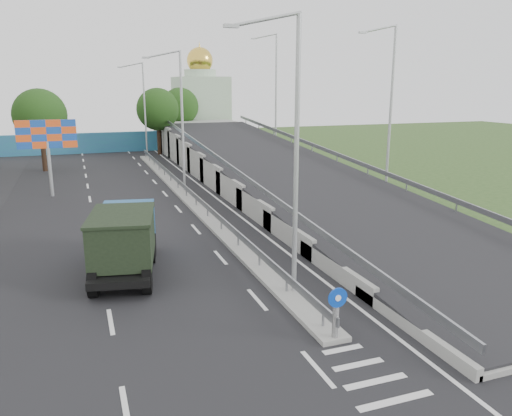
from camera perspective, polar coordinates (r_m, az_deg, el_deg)
name	(u,v)px	position (r m, az deg, el deg)	size (l,w,h in m)	color
ground	(373,381)	(14.75, 13.28, -18.64)	(160.00, 160.00, 0.00)	#2D4C1E
road_surface	(153,216)	(31.54, -11.74, -0.85)	(26.00, 90.00, 0.04)	black
median	(187,197)	(35.85, -7.95, 1.24)	(1.00, 44.00, 0.20)	gray
overpass_ramp	(284,168)	(37.76, 3.20, 4.54)	(10.00, 50.00, 3.50)	gray
median_guardrail	(186,188)	(35.71, -7.98, 2.25)	(0.09, 44.00, 0.71)	gray
sign_bollard	(336,313)	(15.87, 9.15, -11.72)	(0.64, 0.23, 1.67)	black
lamp_post_near	(292,144)	(17.92, 4.10, 7.31)	(2.74, 0.18, 10.08)	#B2B5B7
lamp_post_mid	(180,114)	(37.04, -8.74, 10.54)	(2.74, 0.18, 10.08)	#B2B5B7
lamp_post_far	(143,105)	(56.77, -12.81, 11.45)	(2.74, 0.18, 10.08)	#B2B5B7
blue_wall	(103,143)	(62.70, -17.05, 7.15)	(30.00, 0.50, 2.40)	teal
church	(201,104)	(72.37, -6.32, 11.75)	(7.00, 7.00, 13.80)	#B2CCAD
billboard	(47,139)	(38.49, -22.77, 7.33)	(4.00, 0.24, 5.50)	#B2B5B7
tree_left_mid	(40,115)	(50.42, -23.48, 9.69)	(4.80, 4.80, 7.60)	black
tree_median_far	(158,109)	(59.04, -11.18, 10.99)	(4.80, 4.80, 7.60)	black
tree_ramp_far	(180,107)	(66.63, -8.68, 11.39)	(4.80, 4.80, 7.60)	black
dump_truck	(125,238)	(21.92, -14.75, -3.29)	(3.44, 6.68, 2.81)	black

